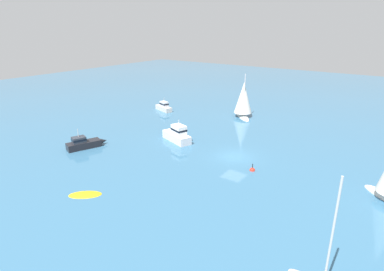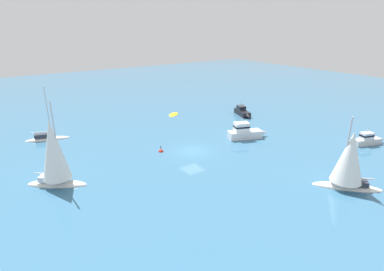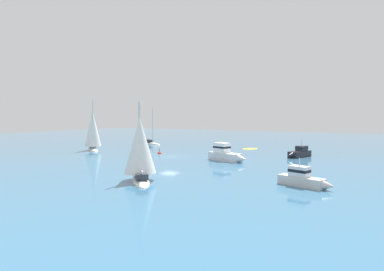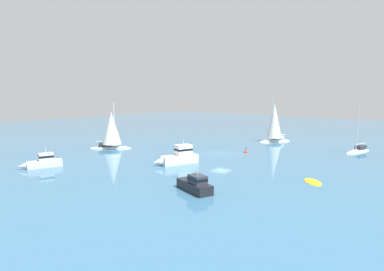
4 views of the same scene
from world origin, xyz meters
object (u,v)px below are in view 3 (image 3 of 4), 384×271
powerboat (226,154)px  channel_buoy (159,154)px  sailboat_1 (151,143)px  dinghy (250,149)px  ketch (140,151)px  powerboat_1 (303,179)px  sailboat (93,132)px  powerboat_2 (299,153)px

powerboat → channel_buoy: size_ratio=5.60×
sailboat_1 → dinghy: 21.21m
sailboat_1 → ketch: 37.88m
powerboat_1 → dinghy: powerboat_1 is taller
sailboat → channel_buoy: size_ratio=8.50×
powerboat → sailboat: (-24.93, 0.90, 2.29)m
sailboat_1 → powerboat_2: bearing=5.0°
sailboat → dinghy: size_ratio=2.84×
dinghy → channel_buoy: (-10.21, -13.58, 0.01)m
sailboat_1 → channel_buoy: size_ratio=7.43×
powerboat_2 → sailboat_1: bearing=-82.5°
dinghy → ketch: size_ratio=0.42×
sailboat → sailboat_1: (1.66, 14.41, -3.01)m
dinghy → powerboat_2: 12.28m
sailboat → sailboat_1: bearing=119.6°
powerboat_2 → channel_buoy: 21.00m
sailboat → ketch: bearing=0.3°
sailboat_1 → ketch: bearing=-38.4°
sailboat_1 → ketch: sailboat_1 is taller
powerboat_1 → channel_buoy: 27.66m
ketch → channel_buoy: ketch is taller
powerboat_2 → sailboat: bearing=-57.1°
powerboat_1 → dinghy: (-13.85, 27.21, -0.65)m
powerboat → channel_buoy: (-12.29, 2.50, -0.87)m
ketch → powerboat_2: 26.44m
ketch → channel_buoy: size_ratio=7.16×
channel_buoy → powerboat_1: bearing=-29.5°
powerboat_1 → powerboat_2: bearing=120.3°
sailboat_1 → channel_buoy: sailboat_1 is taller
powerboat_1 → powerboat: bearing=155.4°
sailboat_1 → powerboat_2: 31.71m
ketch → sailboat: bearing=11.3°
powerboat → powerboat_2: powerboat is taller
powerboat_1 → powerboat_2: powerboat_2 is taller
sailboat → ketch: size_ratio=1.19×
sailboat → powerboat_2: (32.68, 7.85, -2.54)m
powerboat → channel_buoy: powerboat is taller
powerboat_1 → sailboat_1: size_ratio=0.62×
sailboat → sailboat_1: size_ratio=1.14×
powerboat_1 → dinghy: 30.54m
dinghy → sailboat_1: bearing=-38.0°
sailboat → dinghy: sailboat is taller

